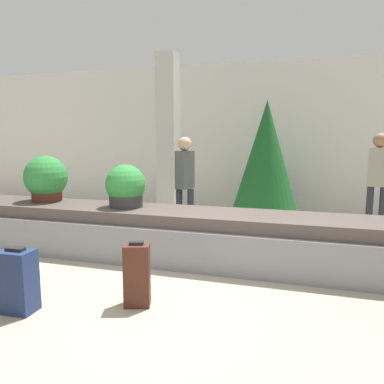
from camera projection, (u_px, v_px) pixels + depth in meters
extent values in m
plane|color=#9E937F|center=(152.00, 303.00, 3.68)|extent=(18.00, 18.00, 0.00)
cube|color=silver|center=(240.00, 138.00, 8.21)|extent=(18.00, 0.06, 3.20)
cube|color=gray|center=(192.00, 242.00, 4.94)|extent=(7.80, 0.98, 0.50)
cube|color=#4C423D|center=(192.00, 217.00, 4.89)|extent=(7.48, 0.82, 0.16)
cube|color=beige|center=(168.00, 138.00, 7.29)|extent=(0.37, 0.37, 3.20)
cube|color=navy|center=(18.00, 281.00, 3.46)|extent=(0.32, 0.24, 0.59)
cube|color=black|center=(15.00, 249.00, 3.42)|extent=(0.17, 0.09, 0.03)
cube|color=#472319|center=(137.00, 275.00, 3.59)|extent=(0.29, 0.24, 0.61)
cube|color=black|center=(136.00, 243.00, 3.54)|extent=(0.15, 0.10, 0.03)
cylinder|color=#4C2319|center=(47.00, 195.00, 5.64)|extent=(0.44, 0.44, 0.19)
sphere|color=#2D7F38|center=(46.00, 177.00, 5.60)|extent=(0.63, 0.63, 0.63)
cylinder|color=#2D2D2D|center=(126.00, 201.00, 5.15)|extent=(0.46, 0.46, 0.16)
sphere|color=#2D7F38|center=(126.00, 184.00, 5.11)|extent=(0.55, 0.55, 0.55)
cylinder|color=#282833|center=(179.00, 211.00, 6.26)|extent=(0.11, 0.11, 0.78)
cylinder|color=#282833|center=(191.00, 212.00, 6.21)|extent=(0.11, 0.11, 0.78)
cube|color=#474C47|center=(185.00, 170.00, 6.13)|extent=(0.26, 0.36, 0.62)
sphere|color=tan|center=(185.00, 144.00, 6.07)|extent=(0.23, 0.23, 0.23)
cylinder|color=#282833|center=(369.00, 210.00, 6.29)|extent=(0.11, 0.11, 0.81)
cylinder|color=#282833|center=(382.00, 211.00, 6.23)|extent=(0.11, 0.11, 0.81)
cube|color=gray|center=(379.00, 167.00, 6.15)|extent=(0.35, 0.23, 0.64)
sphere|color=#936B4C|center=(381.00, 140.00, 6.09)|extent=(0.24, 0.24, 0.24)
cylinder|color=#4C331E|center=(264.00, 218.00, 7.09)|extent=(0.16, 0.16, 0.18)
cone|color=#195623|center=(266.00, 158.00, 6.93)|extent=(1.26, 1.26, 2.11)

